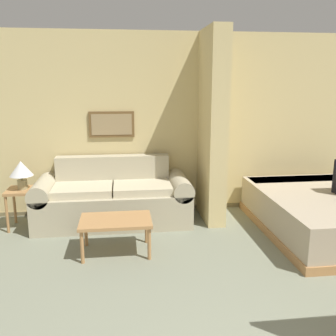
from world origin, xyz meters
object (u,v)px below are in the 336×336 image
table_lamp (21,170)px  bed (327,213)px  couch (113,199)px  coffee_table (116,223)px

table_lamp → bed: bearing=-9.2°
couch → bed: bearing=-13.9°
couch → bed: (2.74, -0.68, -0.08)m
coffee_table → table_lamp: bearing=142.8°
couch → coffee_table: couch is taller
coffee_table → table_lamp: size_ratio=2.12×
bed → coffee_table: bearing=-173.9°
couch → table_lamp: (-1.17, -0.05, 0.45)m
couch → bed: couch is taller
table_lamp → bed: 4.00m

